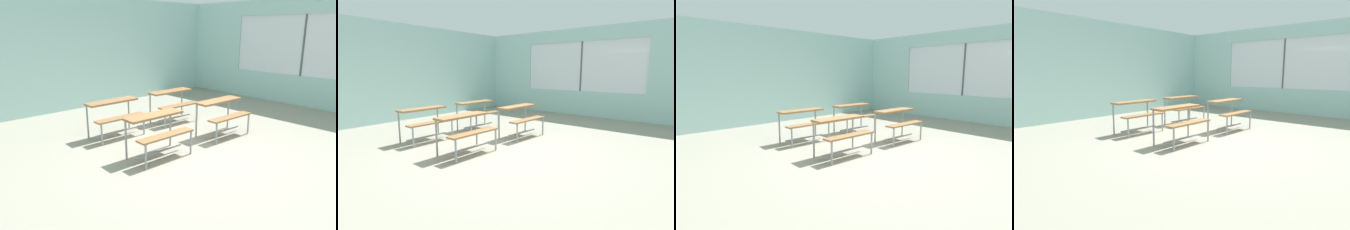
% 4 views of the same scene
% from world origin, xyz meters
% --- Properties ---
extents(ground, '(10.00, 9.00, 0.05)m').
position_xyz_m(ground, '(0.00, 0.00, -0.03)').
color(ground, gray).
extents(wall_back, '(10.00, 0.12, 3.00)m').
position_xyz_m(wall_back, '(0.00, 4.50, 1.50)').
color(wall_back, '#A8D1CC').
rests_on(wall_back, ground).
extents(wall_right, '(0.12, 9.00, 3.00)m').
position_xyz_m(wall_right, '(5.00, -0.13, 1.45)').
color(wall_right, '#A8D1CC').
rests_on(wall_right, ground).
extents(desk_bench_r0c0, '(1.12, 0.62, 0.74)m').
position_xyz_m(desk_bench_r0c0, '(-0.50, 0.37, 0.56)').
color(desk_bench_r0c0, olive).
rests_on(desk_bench_r0c0, ground).
extents(desk_bench_r0c1, '(1.13, 0.64, 0.74)m').
position_xyz_m(desk_bench_r0c1, '(1.21, 0.32, 0.56)').
color(desk_bench_r0c1, olive).
rests_on(desk_bench_r0c1, ground).
extents(desk_bench_r1c0, '(1.11, 0.61, 0.74)m').
position_xyz_m(desk_bench_r1c0, '(-0.46, 1.77, 0.56)').
color(desk_bench_r1c0, olive).
rests_on(desk_bench_r1c0, ground).
extents(desk_bench_r1c1, '(1.13, 0.64, 0.74)m').
position_xyz_m(desk_bench_r1c1, '(1.14, 1.73, 0.56)').
color(desk_bench_r1c1, olive).
rests_on(desk_bench_r1c1, ground).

